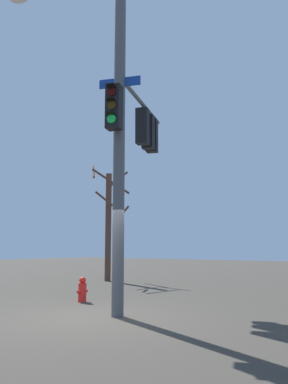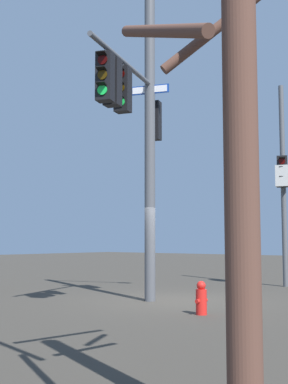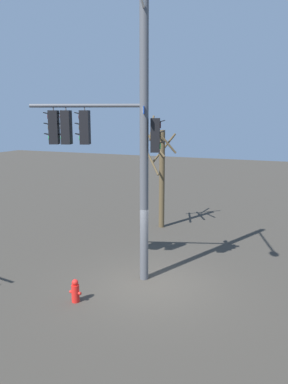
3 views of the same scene
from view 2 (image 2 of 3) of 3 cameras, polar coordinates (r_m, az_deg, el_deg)
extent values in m
plane|color=#39352E|center=(14.06, 3.15, -11.99)|extent=(80.00, 80.00, 0.00)
cylinder|color=#4C4F54|center=(14.17, 0.65, 7.01)|extent=(0.29, 0.29, 9.32)
cylinder|color=#4C4F54|center=(12.82, -2.24, 14.22)|extent=(3.59, 1.35, 0.12)
cube|color=black|center=(12.55, -2.37, 11.30)|extent=(0.40, 0.44, 1.10)
cylinder|color=#2F0403|center=(12.51, -2.67, 12.99)|extent=(0.10, 0.22, 0.22)
cube|color=black|center=(12.48, -2.81, 13.62)|extent=(0.22, 0.25, 0.06)
cylinder|color=#352504|center=(12.40, -2.67, 11.50)|extent=(0.10, 0.22, 0.22)
cube|color=black|center=(12.37, -2.81, 12.13)|extent=(0.22, 0.25, 0.06)
cylinder|color=#19D147|center=(12.31, -2.68, 9.99)|extent=(0.10, 0.22, 0.22)
cube|color=black|center=(12.28, -2.82, 10.61)|extent=(0.22, 0.25, 0.06)
cylinder|color=#4C4F54|center=(12.74, -2.36, 14.00)|extent=(0.04, 0.04, 0.15)
cube|color=black|center=(12.00, -3.52, 12.09)|extent=(0.39, 0.43, 1.10)
cylinder|color=#2F0403|center=(11.97, -3.86, 13.86)|extent=(0.09, 0.22, 0.22)
cube|color=black|center=(11.95, -4.02, 14.51)|extent=(0.22, 0.25, 0.06)
cylinder|color=#352504|center=(11.86, -3.87, 12.30)|extent=(0.09, 0.22, 0.22)
cube|color=black|center=(11.84, -4.03, 12.96)|extent=(0.22, 0.25, 0.06)
cylinder|color=#19D147|center=(11.76, -3.88, 10.73)|extent=(0.09, 0.22, 0.22)
cube|color=black|center=(11.73, -4.04, 11.38)|extent=(0.22, 0.25, 0.06)
cylinder|color=#4C4F54|center=(12.21, -3.50, 14.89)|extent=(0.04, 0.04, 0.15)
cube|color=black|center=(11.64, -4.36, 12.65)|extent=(0.41, 0.45, 1.10)
cylinder|color=#2F0403|center=(11.61, -4.65, 14.49)|extent=(0.11, 0.21, 0.22)
cube|color=black|center=(11.58, -4.79, 15.16)|extent=(0.23, 0.25, 0.06)
cylinder|color=#352504|center=(11.50, -4.66, 12.89)|extent=(0.11, 0.21, 0.22)
cube|color=black|center=(11.47, -4.80, 13.57)|extent=(0.23, 0.25, 0.06)
cylinder|color=#19D147|center=(11.40, -4.68, 11.27)|extent=(0.11, 0.21, 0.22)
cube|color=black|center=(11.36, -4.81, 11.95)|extent=(0.23, 0.25, 0.06)
cylinder|color=#4C4F54|center=(11.85, -4.34, 15.53)|extent=(0.04, 0.04, 0.15)
cube|color=black|center=(14.58, 1.13, 7.93)|extent=(0.40, 0.44, 1.10)
cylinder|color=#2F0403|center=(14.81, 1.34, 9.07)|extent=(0.10, 0.22, 0.22)
cube|color=black|center=(14.91, 1.43, 9.45)|extent=(0.22, 0.25, 0.06)
cylinder|color=#352504|center=(14.73, 1.34, 7.79)|extent=(0.10, 0.22, 0.22)
cube|color=black|center=(14.82, 1.43, 8.18)|extent=(0.22, 0.25, 0.06)
cylinder|color=#19D147|center=(14.65, 1.34, 6.49)|extent=(0.10, 0.22, 0.22)
cube|color=black|center=(14.75, 1.44, 6.89)|extent=(0.22, 0.25, 0.06)
cube|color=navy|center=(14.45, 0.65, 11.33)|extent=(0.43, 1.03, 0.24)
cube|color=white|center=(14.43, 0.63, 11.35)|extent=(0.37, 0.93, 0.18)
cylinder|color=#4C4F54|center=(18.88, 15.26, 0.83)|extent=(0.18, 0.18, 7.20)
cube|color=silver|center=(18.55, 15.14, 1.70)|extent=(0.64, 0.58, 0.74)
cube|color=black|center=(18.62, 15.14, 2.21)|extent=(0.42, 0.45, 1.10)
cylinder|color=#2F0403|center=(18.50, 15.12, 3.32)|extent=(0.12, 0.21, 0.22)
cube|color=black|center=(18.45, 15.11, 3.72)|extent=(0.23, 0.26, 0.06)
cylinder|color=#352504|center=(18.45, 15.14, 2.27)|extent=(0.12, 0.21, 0.22)
cube|color=black|center=(18.40, 15.13, 2.67)|extent=(0.23, 0.26, 0.06)
cylinder|color=#19D147|center=(18.41, 15.17, 1.22)|extent=(0.12, 0.21, 0.22)
cube|color=black|center=(18.35, 15.16, 1.62)|extent=(0.23, 0.26, 0.06)
cylinder|color=red|center=(11.49, 6.41, -12.08)|extent=(0.24, 0.24, 0.55)
sphere|color=red|center=(11.45, 6.39, -10.32)|extent=(0.20, 0.20, 0.20)
cylinder|color=red|center=(11.37, 6.01, -12.02)|extent=(0.10, 0.09, 0.09)
cylinder|color=red|center=(11.60, 6.79, -11.87)|extent=(0.10, 0.09, 0.09)
cylinder|color=brown|center=(4.44, 10.69, 7.92)|extent=(0.29, 0.29, 5.27)
cylinder|color=brown|center=(5.37, 9.06, 18.24)|extent=(0.92, 1.05, 1.07)
cylinder|color=brown|center=(4.29, 1.86, 17.48)|extent=(0.79, 1.40, 0.67)
camera|label=1|loc=(23.04, 0.02, -5.44)|focal=35.54mm
camera|label=3|loc=(16.71, 49.82, 10.36)|focal=36.75mm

